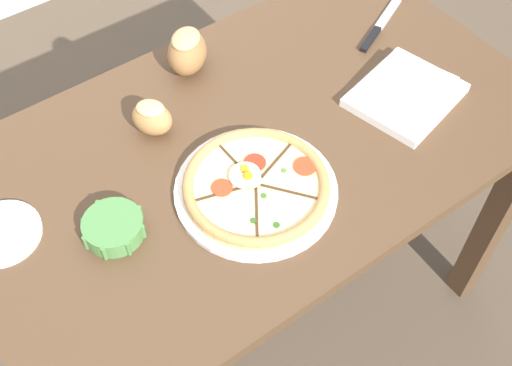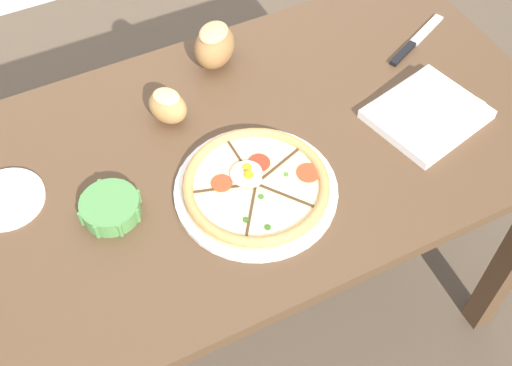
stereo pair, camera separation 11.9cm
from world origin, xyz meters
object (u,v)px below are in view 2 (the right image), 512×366
bread_piece_near (168,106)px  side_saucer (7,199)px  ramekin_bowl (110,207)px  napkin_folded (427,112)px  bread_piece_mid (216,44)px  knife_main (416,40)px  pizza (256,186)px  dining_table (266,178)px

bread_piece_near → side_saucer: bread_piece_near is taller
ramekin_bowl → bread_piece_near: bread_piece_near is taller
ramekin_bowl → bread_piece_near: 0.25m
napkin_folded → bread_piece_mid: 0.48m
knife_main → bread_piece_near: bearing=152.5°
knife_main → bread_piece_mid: bearing=137.3°
ramekin_bowl → knife_main: size_ratio=0.58×
ramekin_bowl → pizza: bearing=-16.3°
pizza → side_saucer: 0.47m
napkin_folded → knife_main: napkin_folded is taller
dining_table → bread_piece_near: (-0.16, 0.14, 0.17)m
ramekin_bowl → side_saucer: 0.20m
side_saucer → bread_piece_mid: bearing=18.7°
side_saucer → pizza: bearing=-24.1°
ramekin_bowl → knife_main: (0.79, 0.15, -0.01)m
bread_piece_near → bread_piece_mid: size_ratio=0.77×
dining_table → napkin_folded: size_ratio=4.73×
napkin_folded → dining_table: bearing=163.5°
ramekin_bowl → bread_piece_mid: bread_piece_mid is taller
ramekin_bowl → side_saucer: ramekin_bowl is taller
pizza → bread_piece_near: bread_piece_near is taller
side_saucer → bread_piece_near: bearing=9.4°
dining_table → pizza: (-0.08, -0.11, 0.15)m
knife_main → side_saucer: 0.95m
pizza → dining_table: bearing=54.0°
napkin_folded → bread_piece_near: (-0.48, 0.24, 0.02)m
knife_main → side_saucer: same height
side_saucer → napkin_folded: bearing=-12.0°
bread_piece_near → side_saucer: bearing=-170.6°
dining_table → pizza: bearing=-126.0°
ramekin_bowl → dining_table: bearing=5.8°
dining_table → bread_piece_mid: bearing=89.2°
pizza → ramekin_bowl: 0.27m
pizza → ramekin_bowl: pizza is taller
pizza → bread_piece_near: bearing=106.9°
dining_table → knife_main: bearing=14.1°
ramekin_bowl → side_saucer: size_ratio=0.83×
ramekin_bowl → side_saucer: (-0.17, 0.12, -0.01)m
bread_piece_mid → knife_main: bread_piece_mid is taller
dining_table → ramekin_bowl: bearing=-174.2°
ramekin_bowl → knife_main: 0.80m
bread_piece_near → side_saucer: (-0.35, -0.06, -0.03)m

